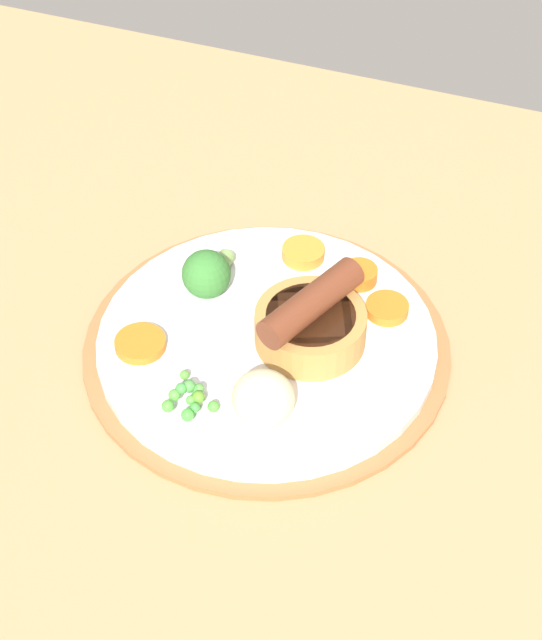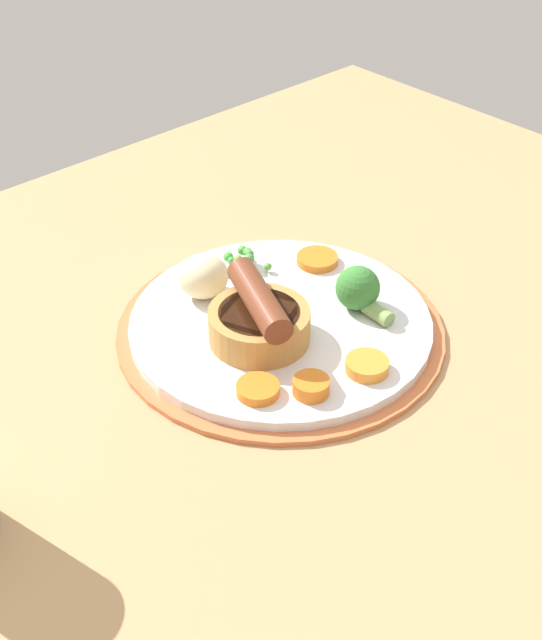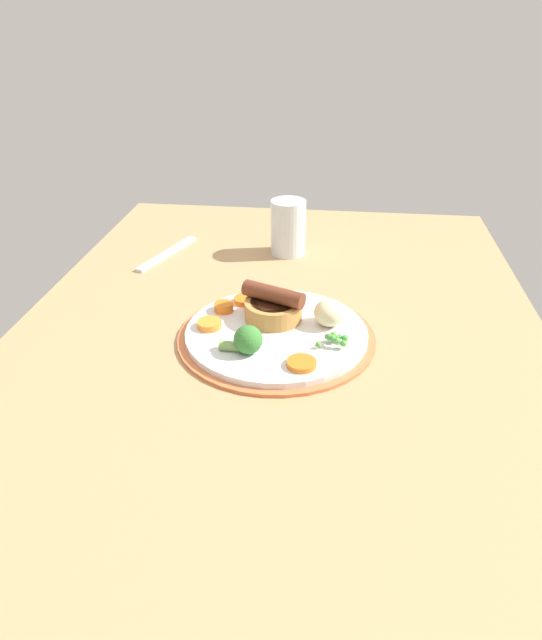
{
  "view_description": "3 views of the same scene",
  "coord_description": "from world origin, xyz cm",
  "px_view_note": "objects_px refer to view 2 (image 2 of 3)",
  "views": [
    {
      "loc": [
        16.81,
        -53.64,
        64.28
      ],
      "look_at": [
        -3.17,
        0.75,
        5.66
      ],
      "focal_mm": 60.0,
      "sensor_mm": 36.0,
      "label": 1
    },
    {
      "loc": [
        39.5,
        45.38,
        50.58
      ],
      "look_at": [
        -1.26,
        0.94,
        5.82
      ],
      "focal_mm": 50.0,
      "sensor_mm": 36.0,
      "label": 2
    },
    {
      "loc": [
        -73.87,
        -7.7,
        46.44
      ],
      "look_at": [
        -2.2,
        0.93,
        5.41
      ],
      "focal_mm": 32.0,
      "sensor_mm": 36.0,
      "label": 3
    }
  ],
  "objects_px": {
    "sausage_pudding": "(263,318)",
    "potato_chunk_0": "(203,276)",
    "dinner_plate": "(278,325)",
    "pea_pile": "(242,259)",
    "broccoli_floret_near": "(359,290)",
    "carrot_slice_5": "(317,259)",
    "carrot_slice_3": "(258,389)",
    "carrot_slice_0": "(367,366)",
    "carrot_slice_6": "(311,386)"
  },
  "relations": [
    {
      "from": "carrot_slice_5",
      "to": "carrot_slice_6",
      "type": "xyz_separation_m",
      "value": [
        0.14,
        0.13,
        0.0
      ]
    },
    {
      "from": "sausage_pudding",
      "to": "carrot_slice_5",
      "type": "xyz_separation_m",
      "value": [
        -0.12,
        -0.05,
        -0.02
      ]
    },
    {
      "from": "dinner_plate",
      "to": "broccoli_floret_near",
      "type": "height_order",
      "value": "broccoli_floret_near"
    },
    {
      "from": "broccoli_floret_near",
      "to": "carrot_slice_5",
      "type": "distance_m",
      "value": 0.08
    },
    {
      "from": "sausage_pudding",
      "to": "carrot_slice_3",
      "type": "xyz_separation_m",
      "value": [
        0.05,
        0.05,
        -0.02
      ]
    },
    {
      "from": "sausage_pudding",
      "to": "carrot_slice_0",
      "type": "height_order",
      "value": "sausage_pudding"
    },
    {
      "from": "pea_pile",
      "to": "carrot_slice_5",
      "type": "bearing_deg",
      "value": 144.81
    },
    {
      "from": "broccoli_floret_near",
      "to": "carrot_slice_6",
      "type": "height_order",
      "value": "broccoli_floret_near"
    },
    {
      "from": "broccoli_floret_near",
      "to": "potato_chunk_0",
      "type": "height_order",
      "value": "same"
    },
    {
      "from": "broccoli_floret_near",
      "to": "carrot_slice_3",
      "type": "bearing_deg",
      "value": 102.88
    },
    {
      "from": "dinner_plate",
      "to": "pea_pile",
      "type": "xyz_separation_m",
      "value": [
        -0.03,
        -0.08,
        0.02
      ]
    },
    {
      "from": "broccoli_floret_near",
      "to": "potato_chunk_0",
      "type": "xyz_separation_m",
      "value": [
        0.09,
        -0.11,
        0.0
      ]
    },
    {
      "from": "potato_chunk_0",
      "to": "carrot_slice_6",
      "type": "relative_size",
      "value": 1.57
    },
    {
      "from": "broccoli_floret_near",
      "to": "carrot_slice_3",
      "type": "height_order",
      "value": "broccoli_floret_near"
    },
    {
      "from": "broccoli_floret_near",
      "to": "carrot_slice_5",
      "type": "relative_size",
      "value": 1.52
    },
    {
      "from": "dinner_plate",
      "to": "broccoli_floret_near",
      "type": "distance_m",
      "value": 0.08
    },
    {
      "from": "broccoli_floret_near",
      "to": "carrot_slice_0",
      "type": "bearing_deg",
      "value": 140.13
    },
    {
      "from": "carrot_slice_0",
      "to": "carrot_slice_6",
      "type": "height_order",
      "value": "carrot_slice_6"
    },
    {
      "from": "broccoli_floret_near",
      "to": "carrot_slice_3",
      "type": "xyz_separation_m",
      "value": [
        0.14,
        0.03,
        -0.01
      ]
    },
    {
      "from": "sausage_pudding",
      "to": "broccoli_floret_near",
      "type": "bearing_deg",
      "value": -82.63
    },
    {
      "from": "potato_chunk_0",
      "to": "carrot_slice_5",
      "type": "relative_size",
      "value": 1.16
    },
    {
      "from": "pea_pile",
      "to": "potato_chunk_0",
      "type": "distance_m",
      "value": 0.06
    },
    {
      "from": "carrot_slice_3",
      "to": "carrot_slice_6",
      "type": "distance_m",
      "value": 0.04
    },
    {
      "from": "carrot_slice_3",
      "to": "broccoli_floret_near",
      "type": "bearing_deg",
      "value": -169.74
    },
    {
      "from": "potato_chunk_0",
      "to": "carrot_slice_5",
      "type": "bearing_deg",
      "value": 164.3
    },
    {
      "from": "sausage_pudding",
      "to": "carrot_slice_5",
      "type": "relative_size",
      "value": 2.47
    },
    {
      "from": "carrot_slice_3",
      "to": "dinner_plate",
      "type": "bearing_deg",
      "value": -141.75
    },
    {
      "from": "dinner_plate",
      "to": "carrot_slice_0",
      "type": "bearing_deg",
      "value": 92.11
    },
    {
      "from": "potato_chunk_0",
      "to": "carrot_slice_3",
      "type": "distance_m",
      "value": 0.15
    },
    {
      "from": "carrot_slice_0",
      "to": "carrot_slice_5",
      "type": "bearing_deg",
      "value": -120.78
    },
    {
      "from": "potato_chunk_0",
      "to": "carrot_slice_3",
      "type": "bearing_deg",
      "value": 67.82
    },
    {
      "from": "dinner_plate",
      "to": "potato_chunk_0",
      "type": "bearing_deg",
      "value": -70.46
    },
    {
      "from": "dinner_plate",
      "to": "pea_pile",
      "type": "height_order",
      "value": "pea_pile"
    },
    {
      "from": "dinner_plate",
      "to": "carrot_slice_0",
      "type": "distance_m",
      "value": 0.1
    },
    {
      "from": "broccoli_floret_near",
      "to": "potato_chunk_0",
      "type": "bearing_deg",
      "value": 41.82
    },
    {
      "from": "carrot_slice_5",
      "to": "carrot_slice_6",
      "type": "height_order",
      "value": "carrot_slice_6"
    },
    {
      "from": "broccoli_floret_near",
      "to": "potato_chunk_0",
      "type": "relative_size",
      "value": 1.31
    },
    {
      "from": "pea_pile",
      "to": "carrot_slice_3",
      "type": "relative_size",
      "value": 1.29
    },
    {
      "from": "carrot_slice_5",
      "to": "sausage_pudding",
      "type": "bearing_deg",
      "value": 23.79
    },
    {
      "from": "sausage_pudding",
      "to": "dinner_plate",
      "type": "bearing_deg",
      "value": -44.6
    },
    {
      "from": "dinner_plate",
      "to": "carrot_slice_0",
      "type": "xyz_separation_m",
      "value": [
        -0.0,
        0.1,
        0.01
      ]
    },
    {
      "from": "sausage_pudding",
      "to": "carrot_slice_6",
      "type": "bearing_deg",
      "value": -171.58
    },
    {
      "from": "dinner_plate",
      "to": "broccoli_floret_near",
      "type": "bearing_deg",
      "value": 149.52
    },
    {
      "from": "sausage_pudding",
      "to": "potato_chunk_0",
      "type": "bearing_deg",
      "value": 20.19
    },
    {
      "from": "broccoli_floret_near",
      "to": "carrot_slice_0",
      "type": "xyz_separation_m",
      "value": [
        0.06,
        0.06,
        -0.01
      ]
    },
    {
      "from": "potato_chunk_0",
      "to": "carrot_slice_0",
      "type": "distance_m",
      "value": 0.18
    },
    {
      "from": "carrot_slice_5",
      "to": "carrot_slice_3",
      "type": "bearing_deg",
      "value": 31.38
    },
    {
      "from": "sausage_pudding",
      "to": "carrot_slice_3",
      "type": "relative_size",
      "value": 2.83
    },
    {
      "from": "dinner_plate",
      "to": "carrot_slice_3",
      "type": "bearing_deg",
      "value": 38.25
    },
    {
      "from": "pea_pile",
      "to": "carrot_slice_6",
      "type": "xyz_separation_m",
      "value": [
        0.08,
        0.17,
        -0.0
      ]
    }
  ]
}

